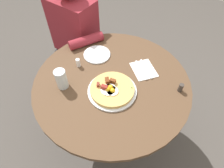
# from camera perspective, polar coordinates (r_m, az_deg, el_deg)

# --- Properties ---
(ground_plane) EXTENTS (6.00, 6.00, 0.00)m
(ground_plane) POSITION_cam_1_polar(r_m,az_deg,el_deg) (1.82, -0.04, -13.64)
(ground_plane) COLOR #4C4742
(dining_table) EXTENTS (0.99, 0.99, 0.71)m
(dining_table) POSITION_cam_1_polar(r_m,az_deg,el_deg) (1.35, -0.05, -3.65)
(dining_table) COLOR brown
(dining_table) RESTS_ON ground_plane
(person_seated) EXTENTS (0.53, 0.40, 1.14)m
(person_seated) POSITION_cam_1_polar(r_m,az_deg,el_deg) (1.82, -10.27, 11.40)
(person_seated) COLOR #2D2D33
(person_seated) RESTS_ON ground_plane
(pizza_plate) EXTENTS (0.30, 0.30, 0.01)m
(pizza_plate) POSITION_cam_1_polar(r_m,az_deg,el_deg) (1.16, 0.06, -2.03)
(pizza_plate) COLOR white
(pizza_plate) RESTS_ON dining_table
(breakfast_pizza) EXTENTS (0.26, 0.26, 0.05)m
(breakfast_pizza) POSITION_cam_1_polar(r_m,az_deg,el_deg) (1.15, -0.07, -1.45)
(breakfast_pizza) COLOR tan
(breakfast_pizza) RESTS_ON pizza_plate
(bread_plate) EXTENTS (0.19, 0.19, 0.01)m
(bread_plate) POSITION_cam_1_polar(r_m,az_deg,el_deg) (1.39, -4.46, 8.67)
(bread_plate) COLOR white
(bread_plate) RESTS_ON dining_table
(napkin) EXTENTS (0.22, 0.21, 0.00)m
(napkin) POSITION_cam_1_polar(r_m,az_deg,el_deg) (1.30, 9.32, 4.19)
(napkin) COLOR white
(napkin) RESTS_ON dining_table
(fork) EXTENTS (0.15, 0.12, 0.00)m
(fork) POSITION_cam_1_polar(r_m,az_deg,el_deg) (1.29, 8.61, 4.16)
(fork) COLOR silver
(fork) RESTS_ON napkin
(knife) EXTENTS (0.15, 0.12, 0.00)m
(knife) POSITION_cam_1_polar(r_m,az_deg,el_deg) (1.30, 10.07, 4.49)
(knife) COLOR silver
(knife) RESTS_ON napkin
(water_glass) EXTENTS (0.07, 0.07, 0.13)m
(water_glass) POSITION_cam_1_polar(r_m,az_deg,el_deg) (1.18, -14.71, 1.42)
(water_glass) COLOR silver
(water_glass) RESTS_ON dining_table
(salt_shaker) EXTENTS (0.03, 0.03, 0.06)m
(salt_shaker) POSITION_cam_1_polar(r_m,az_deg,el_deg) (1.31, -9.95, 6.19)
(salt_shaker) COLOR white
(salt_shaker) RESTS_ON dining_table
(pepper_shaker) EXTENTS (0.03, 0.03, 0.06)m
(pepper_shaker) POSITION_cam_1_polar(r_m,az_deg,el_deg) (1.22, 19.58, -1.01)
(pepper_shaker) COLOR #3F3833
(pepper_shaker) RESTS_ON dining_table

